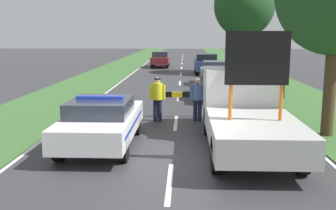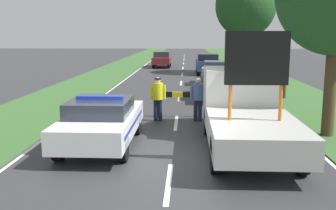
% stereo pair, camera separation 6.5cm
% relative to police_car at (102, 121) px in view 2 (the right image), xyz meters
% --- Properties ---
extents(ground_plane, '(160.00, 160.00, 0.00)m').
position_rel_police_car_xyz_m(ground_plane, '(2.10, -1.41, -0.76)').
color(ground_plane, '#333335').
extents(lane_markings, '(8.29, 68.91, 0.01)m').
position_rel_police_car_xyz_m(lane_markings, '(2.10, 18.31, -0.76)').
color(lane_markings, silver).
rests_on(lane_markings, ground).
extents(grass_verge_left, '(4.02, 120.00, 0.03)m').
position_rel_police_car_xyz_m(grass_verge_left, '(-4.11, 18.59, -0.75)').
color(grass_verge_left, '#38602D').
rests_on(grass_verge_left, ground).
extents(grass_verge_right, '(4.02, 120.00, 0.03)m').
position_rel_police_car_xyz_m(grass_verge_right, '(8.31, 18.59, -0.75)').
color(grass_verge_right, '#38602D').
rests_on(grass_verge_right, ground).
extents(police_car, '(1.93, 4.66, 1.52)m').
position_rel_police_car_xyz_m(police_car, '(0.00, 0.00, 0.00)').
color(police_car, white).
rests_on(police_car, ground).
extents(work_truck, '(2.26, 5.78, 3.34)m').
position_rel_police_car_xyz_m(work_truck, '(4.20, 0.24, 0.33)').
color(work_truck, white).
rests_on(work_truck, ground).
extents(road_barrier, '(2.49, 0.08, 1.01)m').
position_rel_police_car_xyz_m(road_barrier, '(2.33, 4.22, 0.07)').
color(road_barrier, black).
rests_on(road_barrier, ground).
extents(police_officer, '(0.60, 0.38, 1.67)m').
position_rel_police_car_xyz_m(police_officer, '(1.40, 3.47, 0.23)').
color(police_officer, '#191E38').
rests_on(police_officer, ground).
extents(pedestrian_civilian, '(0.59, 0.37, 1.64)m').
position_rel_police_car_xyz_m(pedestrian_civilian, '(2.91, 3.52, 0.20)').
color(pedestrian_civilian, '#191E38').
rests_on(pedestrian_civilian, ground).
extents(traffic_cone_near_police, '(0.35, 0.35, 0.48)m').
position_rel_police_car_xyz_m(traffic_cone_near_police, '(-0.41, 4.54, -0.52)').
color(traffic_cone_near_police, black).
rests_on(traffic_cone_near_police, ground).
extents(traffic_cone_centre_front, '(0.49, 0.49, 0.67)m').
position_rel_police_car_xyz_m(traffic_cone_centre_front, '(4.80, 5.23, -0.43)').
color(traffic_cone_centre_front, black).
rests_on(traffic_cone_centre_front, ground).
extents(queued_car_sedan_black, '(1.92, 4.68, 1.55)m').
position_rel_police_car_xyz_m(queued_car_sedan_black, '(4.23, 9.07, 0.04)').
color(queued_car_sedan_black, black).
rests_on(queued_car_sedan_black, ground).
extents(queued_car_sedan_silver, '(1.81, 4.06, 1.54)m').
position_rel_police_car_xyz_m(queued_car_sedan_silver, '(4.43, 14.53, 0.03)').
color(queued_car_sedan_silver, '#B2B2B7').
rests_on(queued_car_sedan_silver, ground).
extents(queued_car_hatch_blue, '(1.85, 4.21, 1.66)m').
position_rel_police_car_xyz_m(queued_car_hatch_blue, '(4.19, 21.55, 0.10)').
color(queued_car_hatch_blue, navy).
rests_on(queued_car_hatch_blue, ground).
extents(queued_car_wagon_maroon, '(1.71, 4.47, 1.56)m').
position_rel_police_car_xyz_m(queued_car_wagon_maroon, '(-0.02, 28.19, 0.05)').
color(queued_car_wagon_maroon, maroon).
rests_on(queued_car_wagon_maroon, ground).
extents(roadside_tree_near_left, '(4.90, 4.90, 8.12)m').
position_rel_police_car_xyz_m(roadside_tree_near_left, '(7.20, 21.80, 4.77)').
color(roadside_tree_near_left, '#4C3823').
rests_on(roadside_tree_near_left, ground).
extents(utility_pole, '(1.20, 0.20, 7.22)m').
position_rel_police_car_xyz_m(utility_pole, '(7.47, 9.03, 2.97)').
color(utility_pole, '#473828').
rests_on(utility_pole, ground).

